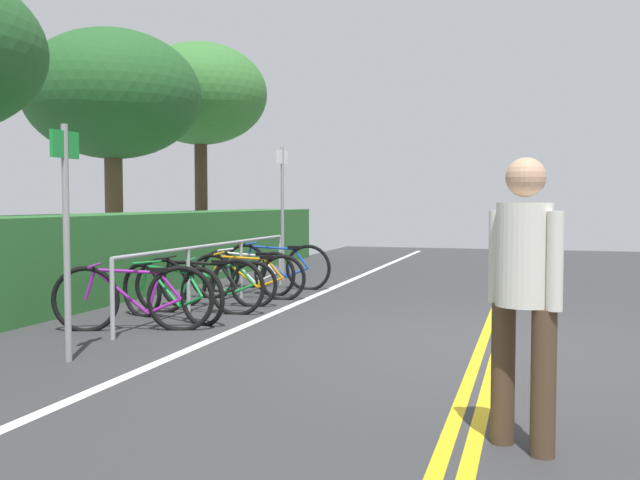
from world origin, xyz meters
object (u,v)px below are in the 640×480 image
object	(u,v)px
bicycle_3	(219,283)
bicycle_2	(199,286)
bicycle_0	(133,298)
tree_extra	(200,95)
tree_far_right	(112,96)
bicycle_4	(248,276)
sign_post_near	(66,219)
bicycle_1	(171,293)
bicycle_6	(277,266)
bicycle_5	(247,272)
sign_post_far	(282,201)
bike_rack	(217,259)
pedestrian	(524,283)

from	to	relation	value
bicycle_3	bicycle_2	bearing A→B (deg)	-177.13
bicycle_0	tree_extra	distance (m)	10.63
bicycle_3	tree_far_right	size ratio (longest dim) A/B	0.34
bicycle_4	bicycle_3	bearing A→B (deg)	172.67
bicycle_4	tree_far_right	size ratio (longest dim) A/B	0.36
bicycle_3	sign_post_near	bearing A→B (deg)	-177.46
bicycle_1	bicycle_6	distance (m)	3.33
bicycle_3	bicycle_5	world-z (taller)	bicycle_5
bicycle_5	bicycle_4	bearing A→B (deg)	-156.76
sign_post_far	bicycle_4	bearing A→B (deg)	-171.85
bicycle_3	bicycle_6	size ratio (longest dim) A/B	0.87
bicycle_1	bicycle_5	world-z (taller)	bicycle_1
bike_rack	bicycle_2	world-z (taller)	bike_rack
bicycle_1	sign_post_near	size ratio (longest dim) A/B	0.79
bicycle_1	pedestrian	bearing A→B (deg)	-129.50
tree_far_right	tree_extra	size ratio (longest dim) A/B	0.90
bicycle_0	pedestrian	distance (m)	5.02
bicycle_2	bicycle_5	distance (m)	1.98
bike_rack	bicycle_6	xyz separation A→B (m)	(2.04, -0.12, -0.28)
bicycle_0	tree_extra	xyz separation A→B (m)	(9.23, 3.74, 3.72)
bicycle_2	sign_post_near	xyz separation A→B (m)	(-2.83, -0.12, 0.93)
bicycle_3	tree_far_right	bearing A→B (deg)	48.10
bicycle_5	sign_post_near	distance (m)	4.90
bicycle_0	bicycle_3	xyz separation A→B (m)	(1.97, -0.11, -0.05)
pedestrian	bicycle_2	bearing A→B (deg)	45.38
bike_rack	bicycle_4	distance (m)	0.82
bicycle_1	sign_post_far	bearing A→B (deg)	2.71
pedestrian	bicycle_5	bearing A→B (deg)	35.21
sign_post_far	tree_extra	distance (m)	5.96
sign_post_far	pedestrian	bearing A→B (deg)	-151.36
bicycle_4	pedestrian	size ratio (longest dim) A/B	1.04
pedestrian	bicycle_0	bearing A→B (deg)	57.46
bicycle_1	bicycle_5	distance (m)	2.57
pedestrian	sign_post_near	distance (m)	4.11
bicycle_3	pedestrian	world-z (taller)	pedestrian
bicycle_5	sign_post_far	bearing A→B (deg)	3.80
bicycle_5	tree_extra	xyz separation A→B (m)	(5.94, 3.72, 3.75)
bicycle_2	bicycle_3	size ratio (longest dim) A/B	1.08
bicycle_6	pedestrian	distance (m)	7.86
bicycle_0	tree_extra	size ratio (longest dim) A/B	0.32
sign_post_near	bicycle_4	bearing A→B (deg)	0.72
sign_post_near	tree_extra	distance (m)	11.80
bicycle_1	bicycle_5	bearing A→B (deg)	1.87
sign_post_far	bicycle_5	bearing A→B (deg)	-176.20
bicycle_3	bicycle_4	xyz separation A→B (m)	(0.78, -0.10, 0.02)
bicycle_1	bicycle_6	size ratio (longest dim) A/B	0.90
bicycle_3	pedestrian	xyz separation A→B (m)	(-4.65, -4.08, 0.65)
bicycle_3	tree_far_right	distance (m)	6.18
bicycle_0	sign_post_far	size ratio (longest dim) A/B	0.71
pedestrian	sign_post_far	world-z (taller)	sign_post_far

